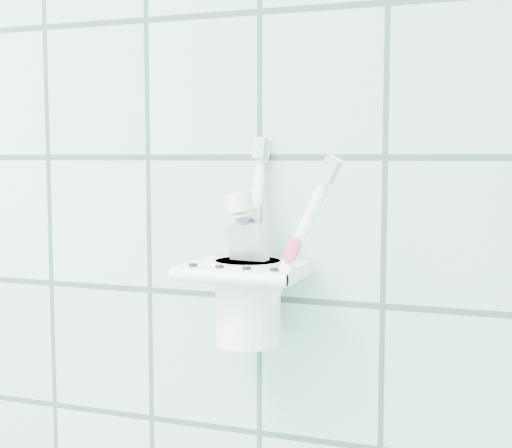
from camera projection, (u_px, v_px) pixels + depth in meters
The scene contains 6 objects.
holder_bracket at pixel (245, 272), 0.68m from camera, with size 0.11×0.10×0.03m.
cup at pixel (248, 298), 0.68m from camera, with size 0.07×0.07×0.08m.
toothbrush_pink at pixel (256, 230), 0.69m from camera, with size 0.05×0.06×0.20m.
toothbrush_blue at pixel (238, 234), 0.68m from camera, with size 0.02×0.05×0.19m.
toothbrush_orange at pixel (254, 236), 0.67m from camera, with size 0.08×0.03×0.19m.
toothpaste_tube at pixel (262, 252), 0.69m from camera, with size 0.05×0.03×0.14m.
Camera 1 is at (0.87, 0.52, 1.39)m, focal length 50.00 mm.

